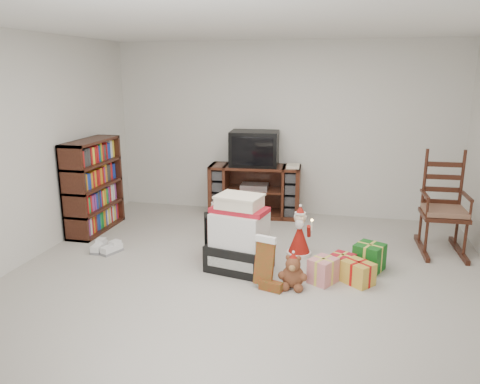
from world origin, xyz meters
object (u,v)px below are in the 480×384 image
(red_suitcase, at_px, (223,236))
(santa_figurine, at_px, (299,236))
(tv_stand, at_px, (255,191))
(rocking_chair, at_px, (443,216))
(sneaker_pair, at_px, (105,248))
(gift_cluster, at_px, (352,268))
(bookshelf, at_px, (93,187))
(crt_television, at_px, (254,148))
(mrs_claus_figurine, at_px, (216,223))
(gift_pile, at_px, (239,238))
(teddy_bear, at_px, (293,274))

(red_suitcase, relative_size, santa_figurine, 1.01)
(tv_stand, distance_m, rocking_chair, 2.57)
(tv_stand, bearing_deg, sneaker_pair, -132.13)
(red_suitcase, bearing_deg, gift_cluster, -29.65)
(bookshelf, height_order, sneaker_pair, bookshelf)
(rocking_chair, distance_m, sneaker_pair, 4.00)
(santa_figurine, distance_m, crt_television, 1.79)
(tv_stand, xyz_separation_m, gift_cluster, (1.40, -1.93, -0.25))
(tv_stand, distance_m, mrs_claus_figurine, 1.17)
(sneaker_pair, bearing_deg, santa_figurine, 16.96)
(crt_television, bearing_deg, mrs_claus_figurine, -106.82)
(tv_stand, distance_m, gift_pile, 1.96)
(mrs_claus_figurine, distance_m, gift_cluster, 1.85)
(tv_stand, relative_size, mrs_claus_figurine, 2.36)
(santa_figurine, bearing_deg, rocking_chair, 18.62)
(santa_figurine, bearing_deg, tv_stand, 120.01)
(red_suitcase, xyz_separation_m, crt_television, (0.02, 1.66, 0.74))
(mrs_claus_figurine, bearing_deg, sneaker_pair, -149.23)
(teddy_bear, bearing_deg, crt_television, 110.53)
(sneaker_pair, bearing_deg, tv_stand, 57.86)
(gift_cluster, bearing_deg, santa_figurine, 137.95)
(teddy_bear, distance_m, mrs_claus_figurine, 1.57)
(rocking_chair, relative_size, red_suitcase, 2.05)
(rocking_chair, xyz_separation_m, teddy_bear, (-1.59, -1.41, -0.28))
(crt_television, bearing_deg, teddy_bear, -73.72)
(gift_pile, xyz_separation_m, crt_television, (-0.23, 1.96, 0.64))
(santa_figurine, bearing_deg, gift_pile, -136.26)
(santa_figurine, xyz_separation_m, gift_cluster, (0.60, -0.54, -0.10))
(red_suitcase, distance_m, sneaker_pair, 1.42)
(rocking_chair, height_order, gift_cluster, rocking_chair)
(teddy_bear, bearing_deg, tv_stand, 110.28)
(santa_figurine, bearing_deg, crt_television, 120.33)
(gift_cluster, bearing_deg, bookshelf, 166.32)
(tv_stand, xyz_separation_m, red_suitcase, (-0.04, -1.66, -0.11))
(bookshelf, distance_m, gift_pile, 2.34)
(red_suitcase, xyz_separation_m, santa_figurine, (0.84, 0.27, -0.03))
(tv_stand, xyz_separation_m, rocking_chair, (2.43, -0.85, 0.05))
(rocking_chair, bearing_deg, sneaker_pair, -167.92)
(bookshelf, xyz_separation_m, teddy_bear, (2.78, -1.14, -0.44))
(gift_pile, relative_size, teddy_bear, 2.44)
(tv_stand, relative_size, red_suitcase, 2.23)
(rocking_chair, relative_size, gift_cluster, 1.48)
(crt_television, bearing_deg, red_suitcase, -95.07)
(teddy_bear, distance_m, santa_figurine, 0.87)
(rocking_chair, xyz_separation_m, crt_television, (-2.44, 0.85, 0.58))
(mrs_claus_figurine, bearing_deg, gift_pile, -59.22)
(teddy_bear, relative_size, santa_figurine, 0.56)
(bookshelf, bearing_deg, teddy_bear, -22.25)
(santa_figurine, height_order, crt_television, crt_television)
(gift_pile, distance_m, crt_television, 2.07)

